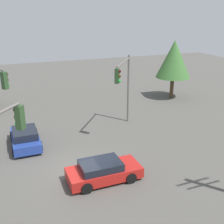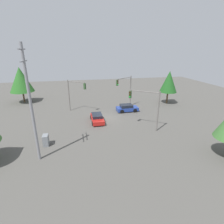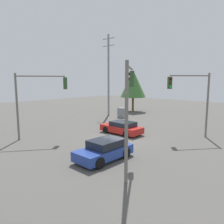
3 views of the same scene
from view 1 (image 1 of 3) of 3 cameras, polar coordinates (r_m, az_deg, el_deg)
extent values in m
plane|color=#54514C|center=(17.70, -6.45, -11.75)|extent=(80.00, 80.00, 0.00)
cube|color=red|center=(16.51, -1.62, -12.19)|extent=(4.22, 1.82, 0.61)
cube|color=black|center=(16.18, -2.35, -10.76)|extent=(2.32, 1.60, 0.44)
cylinder|color=black|center=(17.69, 1.46, -10.42)|extent=(0.64, 0.22, 0.64)
cylinder|color=black|center=(16.36, 3.88, -13.24)|extent=(0.64, 0.22, 0.64)
cylinder|color=black|center=(16.98, -6.89, -12.00)|extent=(0.64, 0.22, 0.64)
cylinder|color=black|center=(15.58, -5.17, -15.16)|extent=(0.64, 0.22, 0.64)
cube|color=#233D93|center=(21.28, -17.19, -5.31)|extent=(1.85, 4.02, 0.63)
cube|color=black|center=(20.87, -17.29, -4.11)|extent=(1.63, 2.21, 0.52)
cylinder|color=black|center=(22.47, -19.68, -4.67)|extent=(0.22, 0.71, 0.71)
cylinder|color=black|center=(22.54, -15.22, -4.09)|extent=(0.22, 0.71, 0.71)
cylinder|color=black|center=(20.20, -19.30, -7.45)|extent=(0.22, 0.71, 0.71)
cylinder|color=black|center=(20.28, -14.33, -6.79)|extent=(0.22, 0.71, 0.71)
cylinder|color=slate|center=(24.12, 3.33, 4.65)|extent=(0.18, 0.18, 5.84)
cylinder|color=slate|center=(21.56, 2.36, 10.10)|extent=(2.55, 3.41, 0.12)
cube|color=#2D4C28|center=(19.70, 1.02, 7.32)|extent=(0.43, 0.44, 1.05)
sphere|color=#360503|center=(19.59, 1.52, 8.25)|extent=(0.22, 0.22, 0.22)
sphere|color=#392605|center=(19.66, 1.52, 7.29)|extent=(0.22, 0.22, 0.22)
sphere|color=green|center=(19.73, 1.51, 6.34)|extent=(0.22, 0.22, 0.22)
cube|color=#2D4C28|center=(12.45, -18.19, -1.08)|extent=(0.43, 0.44, 1.05)
sphere|color=#360503|center=(12.44, -19.01, 0.46)|extent=(0.22, 0.22, 0.22)
sphere|color=#392605|center=(12.55, -18.84, -0.99)|extent=(0.22, 0.22, 0.22)
sphere|color=green|center=(12.66, -18.67, -2.41)|extent=(0.22, 0.22, 0.22)
cube|color=#2D4C28|center=(18.04, -21.01, 5.99)|extent=(0.42, 0.44, 1.05)
sphere|color=#360503|center=(18.06, -20.70, 7.14)|extent=(0.22, 0.22, 0.22)
sphere|color=#392605|center=(18.13, -20.57, 6.11)|extent=(0.22, 0.22, 0.22)
sphere|color=green|center=(18.21, -20.45, 5.09)|extent=(0.22, 0.22, 0.22)
cylinder|color=#4C3823|center=(32.23, 12.05, 4.92)|extent=(0.41, 0.41, 2.32)
cone|color=#3D7033|center=(31.58, 12.46, 10.48)|extent=(3.73, 3.73, 4.02)
camera|label=2|loc=(32.44, 53.01, 15.81)|focal=28.00mm
camera|label=3|loc=(30.80, -38.69, 8.16)|focal=35.00mm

